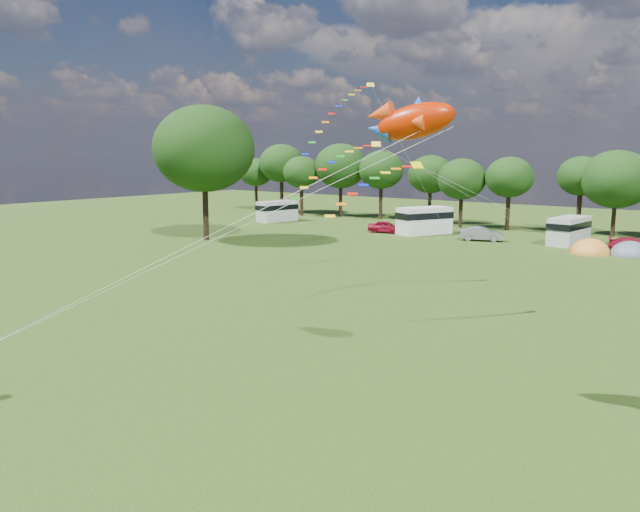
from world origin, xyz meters
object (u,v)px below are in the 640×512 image
Objects in this scene: car_a at (386,227)px; tent_orange at (590,253)px; car_c at (634,244)px; campervan_a at (277,210)px; big_tree at (204,149)px; campervan_c at (569,230)px; tent_greyblue at (630,255)px; campervan_b at (424,220)px; fish_kite at (409,121)px; car_b at (482,234)px.

tent_orange reaches higher than car_a.
campervan_a reaches higher than car_c.
campervan_c is (29.76, 18.95, -7.61)m from big_tree.
tent_greyblue is (35.89, 15.47, -9.00)m from big_tree.
big_tree is 24.23m from campervan_b.
fish_kite is at bearing -127.55° from campervan_b.
campervan_c is (-5.83, 0.70, 0.80)m from car_c.
big_tree is 37.06m from tent_orange.
tent_orange is (38.70, -2.73, -1.37)m from campervan_a.
tent_greyblue is 40.27m from fish_kite.
car_a is 0.61× the size of campervan_b.
tent_orange is (17.74, -2.90, -1.53)m from campervan_b.
fish_kite is at bearing 166.66° from car_c.
campervan_c is (14.58, 1.60, -0.14)m from campervan_b.
car_c is at bearing -96.24° from car_a.
fish_kite reaches higher than car_b.
campervan_a is at bearing 175.97° from tent_orange.
car_b is (10.86, 0.49, 0.04)m from car_a.
campervan_a is at bearing 72.79° from car_a.
car_b is 7.20m from campervan_b.
car_a is 0.97× the size of car_c.
campervan_b is at bearing -80.31° from campervan_a.
car_a is at bearing 109.37° from fish_kite.
car_c is 4.69m from tent_orange.
car_b is (22.23, 16.19, -8.33)m from big_tree.
big_tree is 28.73m from car_b.
campervan_b is 20.86m from tent_greyblue.
car_a is 10.87m from car_b.
car_b is 0.71× the size of campervan_a.
campervan_a reaches higher than car_b.
tent_greyblue is at bearing -83.13° from campervan_a.
campervan_a reaches higher than car_a.
tent_greyblue is at bearing -114.45° from campervan_c.
campervan_c is at bearing -92.23° from car_a.
car_b is 0.61× the size of campervan_b.
car_b reaches higher than tent_greyblue.
campervan_c is at bearing 68.56° from car_c.
fish_kite is (6.77, -42.57, 8.25)m from campervan_c.
campervan_c reaches higher than campervan_a.
big_tree is at bearing -156.31° from tent_orange.
car_a is 1.09× the size of tent_greyblue.
car_c is 20.45m from campervan_b.
campervan_b is at bearing -78.77° from car_a.
campervan_b is at bearing 48.82° from big_tree.
car_b is 43.24m from fish_kite.
car_c is 2.86m from tent_greyblue.
fish_kite reaches higher than campervan_b.
car_c is at bearing 27.15° from big_tree.
car_a is 47.54m from fish_kite.
campervan_b is 46.91m from fish_kite.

